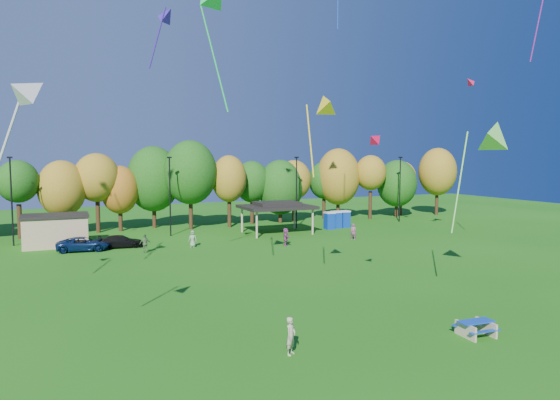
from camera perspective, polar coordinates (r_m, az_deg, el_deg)
name	(u,v)px	position (r m, az deg, el deg)	size (l,w,h in m)	color
ground	(319,383)	(21.32, 4.46, -20.09)	(160.00, 160.00, 0.00)	#19600F
tree_line	(136,183)	(63.15, -16.15, 1.90)	(93.57, 10.55, 11.15)	black
lamp_posts	(170,193)	(58.26, -12.47, 0.74)	(64.50, 0.25, 9.09)	black
utility_building	(56,230)	(55.54, -24.26, -3.16)	(6.30, 4.30, 3.25)	tan
pavilion	(277,206)	(59.06, -0.36, -0.72)	(8.20, 6.20, 3.77)	tan
porta_potties	(337,220)	(63.95, 6.52, -2.24)	(3.75, 1.75, 2.18)	#0C35A0
picnic_table	(476,327)	(27.77, 21.48, -13.37)	(1.88, 1.58, 0.78)	tan
kite_flyer	(291,336)	(23.58, 1.24, -15.27)	(0.64, 0.42, 1.75)	tan
car_c	(83,244)	(51.79, -21.55, -4.70)	(2.25, 4.88, 1.36)	#0C204B
car_d	(121,241)	(52.43, -17.70, -4.54)	(1.75, 4.30, 1.25)	black
far_person_0	(193,239)	(51.03, -9.96, -4.39)	(0.82, 0.53, 1.68)	#789F6D
far_person_1	(353,232)	(55.28, 8.38, -3.60)	(0.65, 0.43, 1.78)	#994872
far_person_4	(145,244)	(48.89, -15.15, -4.85)	(1.03, 0.43, 1.75)	#5C784A
far_person_5	(286,237)	(50.99, 0.66, -4.23)	(1.70, 0.54, 1.84)	#A04280
kite_3	(377,139)	(30.43, 10.99, 6.89)	(1.22, 1.05, 1.07)	red
kite_5	(167,15)	(36.27, -12.82, 19.89)	(2.30, 2.37, 4.45)	#361B94
kite_8	(470,81)	(52.68, 20.86, 12.55)	(1.24, 0.97, 1.16)	#CF1841
kite_10	(494,133)	(35.38, 23.27, 7.02)	(4.79, 3.26, 7.90)	#63C746
kite_11	(325,104)	(31.31, 5.17, 10.92)	(1.79, 3.46, 5.58)	gold
kite_15	(32,91)	(20.61, -26.51, 11.08)	(2.24, 1.73, 3.54)	#B0B0B0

